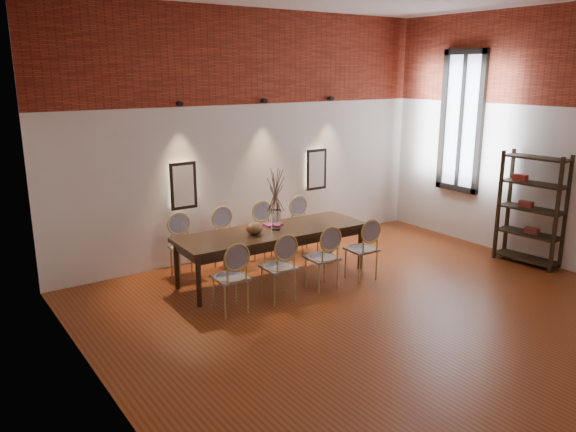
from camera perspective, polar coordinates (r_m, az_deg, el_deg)
floor at (r=7.27m, az=11.26°, el=-10.45°), size 7.00×7.00×0.02m
wall_back at (r=9.45m, az=-3.86°, el=8.26°), size 7.00×0.10×4.00m
wall_left at (r=4.80m, az=-18.48°, el=1.43°), size 0.10×7.00×4.00m
wall_right at (r=9.57m, az=26.98°, el=6.81°), size 0.10×7.00×4.00m
brick_band_back at (r=9.34m, az=-3.76°, el=15.87°), size 7.00×0.02×1.50m
brick_band_left at (r=4.71m, az=-18.89°, el=16.52°), size 0.02×7.00×1.50m
niche_left at (r=8.88m, az=-10.66°, el=3.06°), size 0.36×0.06×0.66m
niche_right at (r=10.19m, az=2.79°, el=4.76°), size 0.36×0.06×0.66m
spot_fixture_left at (r=8.69m, az=-10.97°, el=11.13°), size 0.08×0.10×0.08m
spot_fixture_mid at (r=9.40m, az=-2.43°, el=11.61°), size 0.08×0.10×0.08m
spot_fixture_right at (r=10.22m, az=4.35°, el=11.82°), size 0.08×0.10×0.08m
window_glass at (r=10.58m, az=17.25°, el=9.13°), size 0.02×0.78×2.38m
window_frame at (r=10.56m, az=17.18°, el=9.13°), size 0.08×0.90×2.50m
window_mullion at (r=10.56m, az=17.18°, el=9.13°), size 0.06×0.06×2.40m
dining_table at (r=8.39m, az=-1.56°, el=-3.91°), size 2.92×1.04×0.75m
chair_near_a at (r=7.25m, az=-5.89°, el=-6.20°), size 0.46×0.46×0.94m
chair_near_b at (r=7.58m, az=-0.99°, el=-5.19°), size 0.46×0.46×0.94m
chair_near_c at (r=7.96m, az=3.46°, el=-4.23°), size 0.46×0.46×0.94m
chair_near_d at (r=8.38m, az=7.46°, el=-3.35°), size 0.46×0.46×0.94m
chair_far_a at (r=8.53m, az=-10.44°, el=-3.15°), size 0.46×0.46×0.94m
chair_far_b at (r=8.82m, az=-6.09°, el=-2.41°), size 0.46×0.46×0.94m
chair_far_c at (r=9.15m, az=-2.04°, el=-1.71°), size 0.46×0.46×0.94m
chair_far_d at (r=9.52m, az=1.70°, el=-1.06°), size 0.46×0.46×0.94m
vase at (r=8.26m, az=-1.25°, el=-0.38°), size 0.14×0.14×0.30m
dried_branches at (r=8.16m, az=-1.27°, el=2.67°), size 0.50×0.50×0.70m
bowl at (r=8.05m, az=-3.45°, el=-1.26°), size 0.24×0.24×0.18m
book at (r=8.52m, az=-1.55°, el=-0.87°), size 0.27×0.19×0.03m
shelving_rack at (r=9.71m, az=23.49°, el=0.66°), size 0.47×1.03×1.80m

